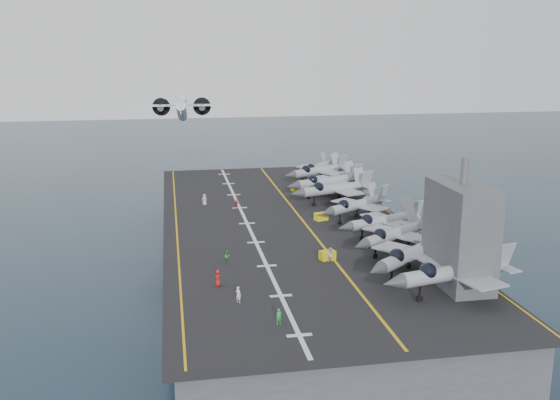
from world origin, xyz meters
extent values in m
plane|color=#142135|center=(0.00, 0.00, 0.00)|extent=(500.00, 500.00, 0.00)
cube|color=#56595E|center=(0.00, 0.00, 5.00)|extent=(36.00, 90.00, 10.00)
cube|color=black|center=(0.00, 0.00, 10.20)|extent=(38.00, 92.00, 0.40)
cube|color=gold|center=(3.00, 0.00, 10.42)|extent=(0.35, 90.00, 0.02)
cube|color=silver|center=(-6.00, 0.00, 10.42)|extent=(0.50, 90.00, 0.02)
cube|color=gold|center=(-17.00, 0.00, 10.42)|extent=(0.25, 90.00, 0.02)
cube|color=gold|center=(18.50, 0.00, 10.42)|extent=(0.25, 90.00, 0.02)
imported|color=#B21919|center=(-12.69, -25.74, 11.39)|extent=(0.99, 1.31, 1.99)
imported|color=silver|center=(-10.88, -31.01, 11.32)|extent=(1.31, 1.31, 1.85)
imported|color=green|center=(-10.85, -17.89, 11.24)|extent=(1.18, 1.01, 1.67)
imported|color=#B22924|center=(-6.60, 9.61, 11.20)|extent=(1.12, 0.92, 1.61)
imported|color=silver|center=(-11.86, 13.16, 11.40)|extent=(1.36, 1.07, 1.99)
imported|color=green|center=(-7.50, -37.22, 11.24)|extent=(1.15, 0.92, 1.68)
imported|color=silver|center=(2.34, -19.74, 11.34)|extent=(1.36, 1.23, 1.89)
camera|label=1|loc=(-17.58, -94.02, 37.37)|focal=40.00mm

